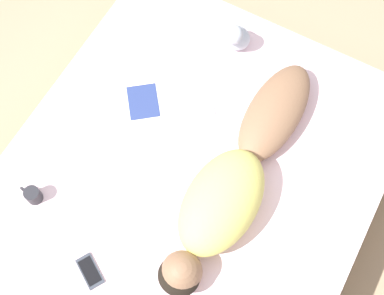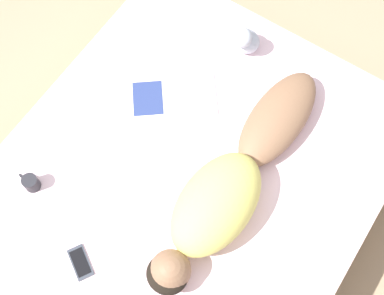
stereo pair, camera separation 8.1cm
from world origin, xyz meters
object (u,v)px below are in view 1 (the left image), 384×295
at_px(person, 235,180).
at_px(cell_phone, 90,271).
at_px(coffee_mug, 33,195).
at_px(open_magazine, 165,99).

bearing_deg(person, cell_phone, 61.53).
xyz_separation_m(coffee_mug, cell_phone, (-0.41, 0.16, -0.04)).
bearing_deg(coffee_mug, cell_phone, 158.50).
bearing_deg(open_magazine, person, 115.81).
distance_m(person, coffee_mug, 0.93).
height_order(person, coffee_mug, person).
height_order(open_magazine, cell_phone, same).
distance_m(open_magazine, cell_phone, 0.91).
distance_m(person, cell_phone, 0.76).
height_order(person, open_magazine, person).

